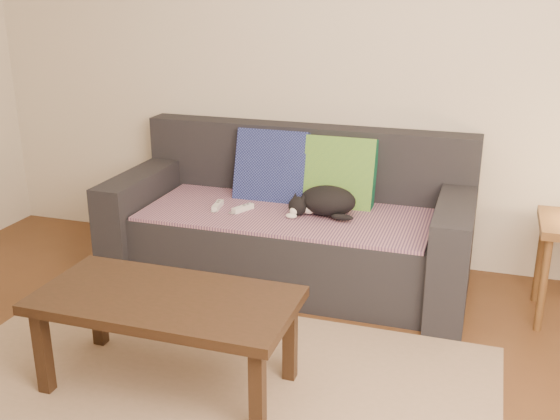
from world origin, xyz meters
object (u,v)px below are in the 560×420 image
(cat, at_px, (325,201))
(wii_remote_b, at_px, (243,208))
(wii_remote_a, at_px, (218,206))
(coffee_table, at_px, (166,308))
(sofa, at_px, (291,228))

(cat, relative_size, wii_remote_b, 2.69)
(wii_remote_a, xyz_separation_m, coffee_table, (0.25, -1.15, -0.07))
(sofa, distance_m, wii_remote_b, 0.33)
(sofa, height_order, wii_remote_a, sofa)
(cat, bearing_deg, sofa, 173.48)
(cat, height_order, coffee_table, cat)
(wii_remote_a, bearing_deg, coffee_table, -176.15)
(sofa, height_order, cat, sofa)
(cat, xyz_separation_m, coffee_table, (-0.38, -1.23, -0.13))
(sofa, xyz_separation_m, wii_remote_b, (-0.25, -0.15, 0.15))
(cat, height_order, wii_remote_a, cat)
(cat, distance_m, wii_remote_b, 0.49)
(sofa, xyz_separation_m, coffee_table, (-0.16, -1.30, 0.08))
(wii_remote_b, bearing_deg, sofa, -34.17)
(cat, distance_m, coffee_table, 1.29)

